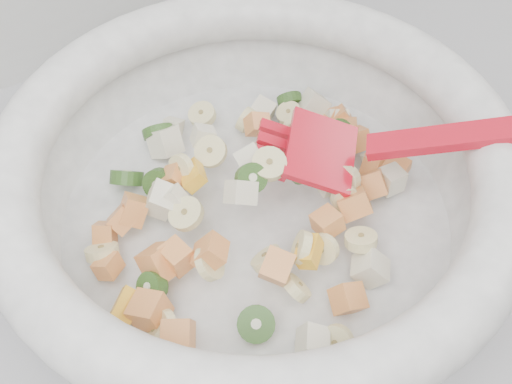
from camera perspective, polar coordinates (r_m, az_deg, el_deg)
mixing_bowl at (r=0.50m, az=0.05°, el=0.96°), size 0.46×0.41×0.15m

